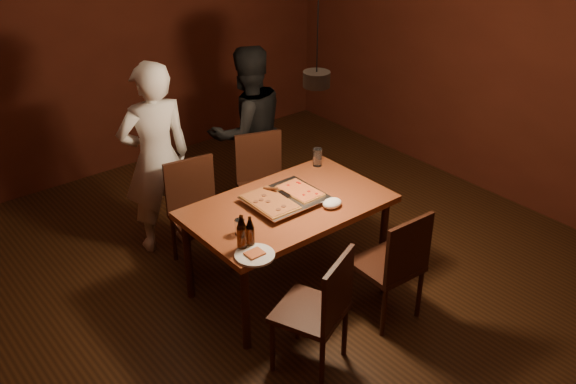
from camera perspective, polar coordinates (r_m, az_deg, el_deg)
room_shell at (r=4.37m, az=2.45°, el=5.65°), size 6.00×6.00×6.00m
dining_table at (r=4.79m, az=0.00°, el=-1.82°), size 1.50×0.90×0.75m
chair_far_left at (r=5.23m, az=-8.21°, el=-1.07°), size 0.49×0.49×0.49m
chair_far_right at (r=5.64m, az=-2.30°, el=1.53°), size 0.54×0.54×0.49m
chair_near_left at (r=4.14m, az=3.03°, el=-9.80°), size 0.55×0.55×0.49m
chair_near_right at (r=4.60m, az=9.59°, el=-5.83°), size 0.44×0.44×0.49m
pizza_tray at (r=4.76m, az=-0.27°, el=-0.71°), size 0.57×0.47×0.05m
pizza_meat at (r=4.67m, az=-1.60°, el=-0.87°), size 0.27×0.43×0.02m
pizza_cheese at (r=4.82m, az=1.06°, el=0.13°), size 0.23×0.35×0.02m
spatula at (r=4.76m, az=-0.32°, el=-0.19°), size 0.17×0.26×0.04m
beer_bottle_a at (r=4.19m, az=-4.14°, el=-3.61°), size 0.07×0.07×0.25m
beer_bottle_b at (r=4.22m, az=-3.40°, el=-3.55°), size 0.06×0.06×0.22m
water_glass_left at (r=4.39m, az=-4.31°, el=-3.11°), size 0.07×0.07×0.11m
water_glass_right at (r=5.29m, az=2.64°, el=3.11°), size 0.07×0.07×0.15m
plate_slice at (r=4.18m, az=-2.97°, el=-5.61°), size 0.26×0.26×0.03m
napkin at (r=4.71m, az=3.94°, el=-0.99°), size 0.16×0.12×0.07m
diner_white at (r=5.37m, az=-11.64°, el=2.92°), size 0.66×0.48×1.65m
diner_dark at (r=5.86m, az=-3.59°, el=5.36°), size 0.83×0.68×1.59m
pendant_lamp at (r=4.25m, az=2.56°, el=10.13°), size 0.18×0.18×1.10m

